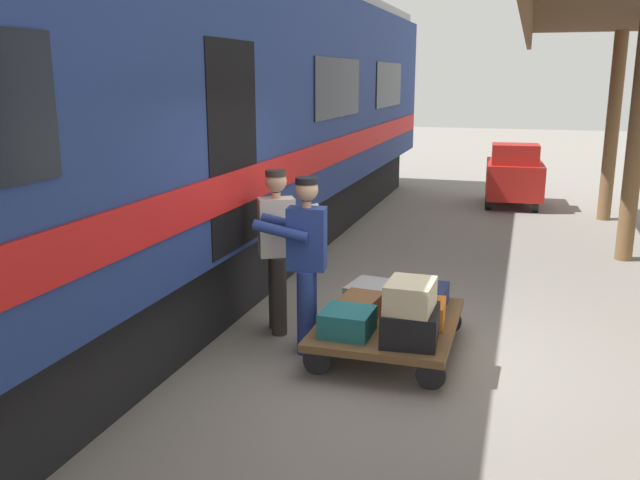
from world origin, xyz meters
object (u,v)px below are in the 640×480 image
at_px(suitcase_gray_aluminum, 371,293).
at_px(suitcase_tan_vintage, 417,293).
at_px(luggage_cart, 388,324).
at_px(porter_in_overalls, 305,258).
at_px(train_car, 98,132).
at_px(baggage_tug, 514,176).
at_px(suitcase_brown_leather, 360,307).
at_px(suitcase_navy_fabric, 426,298).
at_px(suitcase_black_hardshell, 410,325).
at_px(suitcase_orange_carryall, 419,312).
at_px(suitcase_cream_canvas, 410,296).
at_px(suitcase_teal_softside, 348,322).
at_px(porter_by_door, 279,245).

relative_size(suitcase_gray_aluminum, suitcase_tan_vintage, 1.11).
distance_m(luggage_cart, suitcase_gray_aluminum, 0.57).
relative_size(suitcase_tan_vintage, porter_in_overalls, 0.28).
height_order(train_car, baggage_tug, train_car).
xyz_separation_m(suitcase_brown_leather, porter_in_overalls, (0.51, 0.17, 0.49)).
distance_m(luggage_cart, porter_in_overalls, 1.03).
bearing_deg(train_car, suitcase_navy_fabric, -170.30).
relative_size(suitcase_black_hardshell, suitcase_tan_vintage, 1.19).
bearing_deg(suitcase_navy_fabric, suitcase_gray_aluminum, 0.00).
bearing_deg(suitcase_orange_carryall, suitcase_gray_aluminum, -39.35).
relative_size(train_car, suitcase_cream_canvas, 42.72).
bearing_deg(porter_in_overalls, baggage_tug, -101.67).
bearing_deg(suitcase_gray_aluminum, suitcase_teal_softside, 90.00).
xyz_separation_m(suitcase_gray_aluminum, suitcase_cream_canvas, (-0.57, 0.96, 0.33)).
bearing_deg(suitcase_orange_carryall, suitcase_cream_canvas, 89.35).
relative_size(train_car, suitcase_navy_fabric, 35.16).
distance_m(suitcase_cream_canvas, porter_by_door, 1.66).
height_order(luggage_cart, suitcase_navy_fabric, suitcase_navy_fabric).
relative_size(suitcase_gray_aluminum, suitcase_black_hardshell, 0.93).
height_order(suitcase_black_hardshell, suitcase_brown_leather, suitcase_black_hardshell).
bearing_deg(suitcase_gray_aluminum, suitcase_navy_fabric, 180.00).
height_order(suitcase_cream_canvas, porter_in_overalls, porter_in_overalls).
xyz_separation_m(suitcase_brown_leather, suitcase_navy_fabric, (-0.57, -0.47, -0.00)).
relative_size(suitcase_cream_canvas, porter_in_overalls, 0.29).
xyz_separation_m(suitcase_brown_leather, baggage_tug, (-1.23, -8.25, 0.19)).
bearing_deg(suitcase_navy_fabric, suitcase_black_hardshell, 90.00).
height_order(suitcase_teal_softside, suitcase_cream_canvas, suitcase_cream_canvas).
distance_m(suitcase_tan_vintage, porter_by_door, 1.52).
distance_m(suitcase_brown_leather, suitcase_navy_fabric, 0.74).
distance_m(luggage_cart, suitcase_teal_softside, 0.57).
xyz_separation_m(suitcase_teal_softside, porter_in_overalls, (0.51, -0.30, 0.48)).
distance_m(suitcase_gray_aluminum, porter_by_door, 1.07).
relative_size(suitcase_orange_carryall, suitcase_tan_vintage, 1.03).
relative_size(suitcase_cream_canvas, baggage_tug, 0.28).
xyz_separation_m(suitcase_teal_softside, suitcase_cream_canvas, (-0.57, 0.02, 0.31)).
bearing_deg(suitcase_brown_leather, suitcase_tan_vintage, -178.56).
xyz_separation_m(train_car, suitcase_gray_aluminum, (-2.74, -0.57, -1.63)).
distance_m(suitcase_gray_aluminum, suitcase_black_hardshell, 1.10).
relative_size(train_car, suitcase_orange_carryall, 44.05).
bearing_deg(suitcase_black_hardshell, porter_by_door, -25.17).
height_order(suitcase_teal_softside, suitcase_navy_fabric, suitcase_teal_softside).
xyz_separation_m(suitcase_navy_fabric, porter_in_overalls, (1.08, 0.64, 0.49)).
height_order(suitcase_navy_fabric, baggage_tug, baggage_tug).
bearing_deg(porter_in_overalls, suitcase_cream_canvas, 163.28).
bearing_deg(baggage_tug, porter_by_door, 74.97).
bearing_deg(suitcase_teal_softside, suitcase_orange_carryall, -140.65).
relative_size(suitcase_navy_fabric, suitcase_tan_vintage, 1.28).
relative_size(suitcase_black_hardshell, baggage_tug, 0.32).
distance_m(train_car, baggage_tug, 9.35).
relative_size(train_car, suitcase_gray_aluminum, 40.75).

